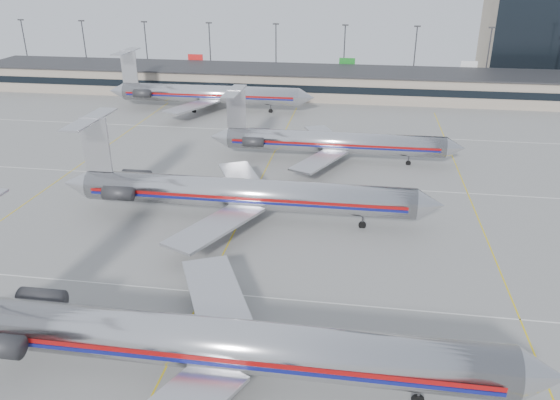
# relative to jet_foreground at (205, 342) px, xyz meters

# --- Properties ---
(ground) EXTENTS (260.00, 260.00, 0.00)m
(ground) POSITION_rel_jet_foreground_xyz_m (-3.76, 2.11, -3.81)
(ground) COLOR gray
(ground) RESTS_ON ground
(apron_markings) EXTENTS (160.00, 0.15, 0.02)m
(apron_markings) POSITION_rel_jet_foreground_xyz_m (-3.76, 12.11, -3.80)
(apron_markings) COLOR silver
(apron_markings) RESTS_ON ground
(terminal) EXTENTS (162.00, 17.00, 6.25)m
(terminal) POSITION_rel_jet_foreground_xyz_m (-3.76, 100.08, -0.66)
(terminal) COLOR gray
(terminal) RESTS_ON ground
(light_mast_row) EXTENTS (163.60, 0.40, 15.28)m
(light_mast_row) POSITION_rel_jet_foreground_xyz_m (-3.76, 114.11, 4.77)
(light_mast_row) COLOR #38383D
(light_mast_row) RESTS_ON ground
(distant_building) EXTENTS (30.00, 20.00, 25.00)m
(distant_building) POSITION_rel_jet_foreground_xyz_m (58.24, 130.11, 8.69)
(distant_building) COLOR tan
(distant_building) RESTS_ON ground
(jet_foreground) EXTENTS (50.22, 29.57, 13.15)m
(jet_foreground) POSITION_rel_jet_foreground_xyz_m (0.00, 0.00, 0.00)
(jet_foreground) COLOR silver
(jet_foreground) RESTS_ON ground
(jet_second_row) EXTENTS (48.41, 28.51, 12.67)m
(jet_second_row) POSITION_rel_jet_foreground_xyz_m (-3.91, 28.89, -0.14)
(jet_second_row) COLOR silver
(jet_second_row) RESTS_ON ground
(jet_third_row) EXTENTS (41.29, 25.40, 11.29)m
(jet_third_row) POSITION_rel_jet_foreground_xyz_m (5.74, 52.77, -0.54)
(jet_third_row) COLOR silver
(jet_third_row) RESTS_ON ground
(jet_back_row) EXTENTS (45.94, 28.26, 12.56)m
(jet_back_row) POSITION_rel_jet_foreground_xyz_m (-23.16, 81.99, -0.17)
(jet_back_row) COLOR silver
(jet_back_row) RESTS_ON ground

